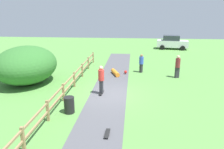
# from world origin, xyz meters

# --- Properties ---
(ground_plane) EXTENTS (60.00, 60.00, 0.00)m
(ground_plane) POSITION_xyz_m (0.00, 0.00, 0.00)
(ground_plane) COLOR #568E42
(asphalt_path) EXTENTS (2.40, 28.00, 0.02)m
(asphalt_path) POSITION_xyz_m (0.00, 0.00, 0.01)
(asphalt_path) COLOR #515156
(asphalt_path) RESTS_ON ground_plane
(wooden_fence) EXTENTS (0.12, 18.12, 1.10)m
(wooden_fence) POSITION_xyz_m (-2.60, 0.00, 0.67)
(wooden_fence) COLOR #997A51
(wooden_fence) RESTS_ON ground_plane
(bush_large) EXTENTS (4.38, 5.25, 2.79)m
(bush_large) POSITION_xyz_m (-6.39, 1.92, 1.40)
(bush_large) COLOR #33702D
(bush_large) RESTS_ON ground_plane
(trash_bin) EXTENTS (0.56, 0.56, 0.90)m
(trash_bin) POSITION_xyz_m (-1.80, -2.85, 0.45)
(trash_bin) COLOR black
(trash_bin) RESTS_ON ground_plane
(skater_riding) EXTENTS (0.41, 0.81, 1.90)m
(skater_riding) POSITION_xyz_m (-0.47, 0.05, 1.09)
(skater_riding) COLOR black
(skater_riding) RESTS_ON asphalt_path
(skater_fallen) EXTENTS (1.43, 1.62, 0.36)m
(skater_fallen) POSITION_xyz_m (0.15, 4.63, 0.20)
(skater_fallen) COLOR orange
(skater_fallen) RESTS_ON asphalt_path
(skateboard_loose) EXTENTS (0.22, 0.80, 0.08)m
(skateboard_loose) POSITION_xyz_m (0.49, -4.90, 0.09)
(skateboard_loose) COLOR black
(skateboard_loose) RESTS_ON asphalt_path
(bystander_maroon) EXTENTS (0.48, 0.48, 1.87)m
(bystander_maroon) POSITION_xyz_m (5.15, 4.29, 1.04)
(bystander_maroon) COLOR #2D2D33
(bystander_maroon) RESTS_ON ground_plane
(bystander_blue) EXTENTS (0.50, 0.50, 1.63)m
(bystander_blue) POSITION_xyz_m (2.29, 5.64, 0.90)
(bystander_blue) COLOR #2D2D33
(bystander_blue) RESTS_ON ground_plane
(parked_car_white) EXTENTS (4.39, 2.44, 1.92)m
(parked_car_white) POSITION_xyz_m (6.95, 18.27, 0.96)
(parked_car_white) COLOR silver
(parked_car_white) RESTS_ON ground_plane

